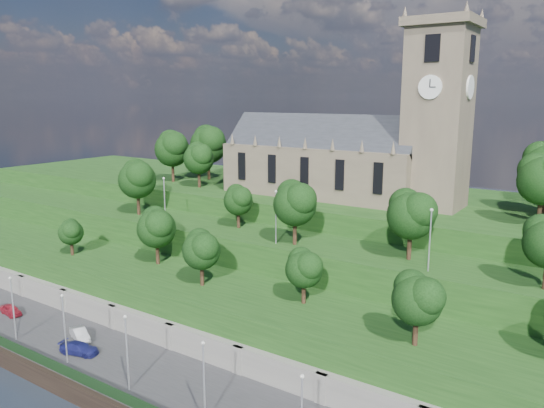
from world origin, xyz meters
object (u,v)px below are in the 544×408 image
Objects in this scene: car_left at (11,310)px; church at (351,150)px; car_middle at (80,334)px; car_right at (79,348)px.

church is at bearing -30.84° from car_left.
car_left is 14.08m from car_middle.
church reaches higher than car_left.
car_right is (-13.39, -41.49, -19.85)m from church.
car_right is at bearing -89.45° from car_left.
car_left is at bearing -127.55° from church.
church is 47.90m from car_right.
church is 9.29× the size of car_middle.
car_middle is (14.07, 0.47, 0.02)m from car_left.
church is 8.38× the size of car_right.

